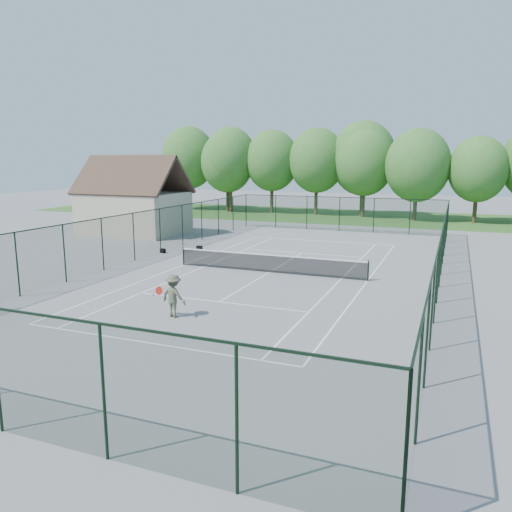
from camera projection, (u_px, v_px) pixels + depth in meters
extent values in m
plane|color=gray|center=(269.00, 272.00, 28.05)|extent=(140.00, 140.00, 0.00)
cube|color=#3A6C27|center=(362.00, 217.00, 55.42)|extent=(80.00, 16.00, 0.01)
cube|color=white|center=(322.00, 241.00, 38.89)|extent=(10.97, 0.08, 0.01)
cube|color=white|center=(150.00, 343.00, 17.21)|extent=(10.97, 0.08, 0.01)
cube|color=white|center=(302.00, 253.00, 33.89)|extent=(8.23, 0.08, 0.01)
cube|color=white|center=(219.00, 302.00, 22.22)|extent=(8.23, 0.08, 0.01)
cube|color=white|center=(367.00, 281.00, 26.06)|extent=(0.08, 23.77, 0.01)
cube|color=white|center=(184.00, 265.00, 30.05)|extent=(0.08, 23.77, 0.01)
cube|color=white|center=(342.00, 279.00, 26.56)|extent=(0.08, 23.77, 0.01)
cube|color=white|center=(204.00, 267.00, 29.55)|extent=(0.08, 23.77, 0.01)
cube|color=white|center=(269.00, 272.00, 28.05)|extent=(0.08, 12.80, 0.01)
cylinder|color=black|center=(183.00, 256.00, 29.95)|extent=(0.08, 0.08, 1.10)
cylinder|color=black|center=(368.00, 271.00, 25.95)|extent=(0.08, 0.08, 1.10)
cube|color=black|center=(269.00, 264.00, 27.96)|extent=(11.00, 0.02, 0.96)
cube|color=white|center=(269.00, 255.00, 27.87)|extent=(11.00, 0.05, 0.07)
cube|color=#17321D|center=(339.00, 214.00, 44.19)|extent=(18.00, 0.02, 3.00)
cube|color=#17321D|center=(441.00, 258.00, 24.50)|extent=(0.02, 36.00, 3.00)
cube|color=#17321D|center=(134.00, 237.00, 31.04)|extent=(0.02, 36.00, 3.00)
cube|color=black|center=(340.00, 197.00, 43.90)|extent=(18.00, 0.05, 0.05)
cube|color=black|center=(443.00, 227.00, 24.21)|extent=(0.05, 36.00, 0.05)
cube|color=black|center=(133.00, 213.00, 30.76)|extent=(0.05, 36.00, 0.05)
cube|color=beige|center=(134.00, 213.00, 42.66)|extent=(8.00, 6.00, 3.50)
cube|color=#4F392B|center=(143.00, 174.00, 43.42)|extent=(8.60, 3.27, 3.27)
cube|color=#4F392B|center=(122.00, 175.00, 40.68)|extent=(8.60, 3.27, 3.27)
cylinder|color=#443520|center=(228.00, 194.00, 61.02)|extent=(0.40, 0.40, 4.20)
ellipsoid|color=#457E33|center=(227.00, 162.00, 60.28)|extent=(6.40, 6.40, 7.40)
cylinder|color=#443520|center=(363.00, 198.00, 55.02)|extent=(0.40, 0.40, 4.20)
ellipsoid|color=#457E33|center=(365.00, 162.00, 54.28)|extent=(6.40, 6.40, 7.40)
cube|color=black|center=(163.00, 251.00, 33.91)|extent=(0.43, 0.34, 0.30)
cube|color=black|center=(199.00, 248.00, 34.99)|extent=(0.42, 0.28, 0.31)
imported|color=#52583F|center=(174.00, 296.00, 19.96)|extent=(1.23, 0.84, 1.75)
sphere|color=#D7E434|center=(200.00, 298.00, 19.99)|extent=(0.07, 0.07, 0.07)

